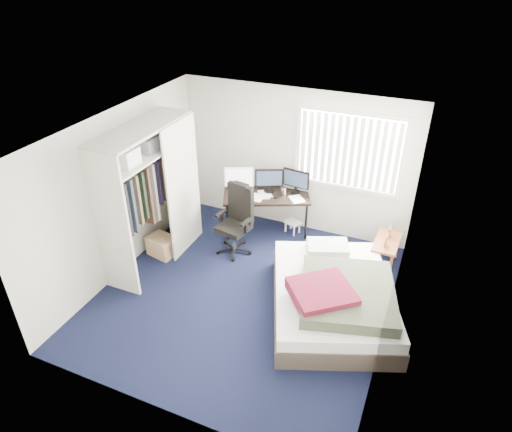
{
  "coord_description": "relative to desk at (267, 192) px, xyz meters",
  "views": [
    {
      "loc": [
        2.16,
        -4.65,
        4.44
      ],
      "look_at": [
        0.01,
        0.4,
        1.12
      ],
      "focal_mm": 32.0,
      "sensor_mm": 36.0,
      "label": 1
    }
  ],
  "objects": [
    {
      "name": "office_chair",
      "position": [
        -0.22,
        -0.76,
        -0.3
      ],
      "size": [
        0.65,
        0.65,
        1.18
      ],
      "color": "black",
      "rests_on": "ground"
    },
    {
      "name": "ground",
      "position": [
        0.37,
        -1.75,
        -0.75
      ],
      "size": [
        4.2,
        4.2,
        0.0
      ],
      "primitive_type": "plane",
      "color": "black",
      "rests_on": "ground"
    },
    {
      "name": "window_assembly",
      "position": [
        1.27,
        0.29,
        0.85
      ],
      "size": [
        1.72,
        0.09,
        1.32
      ],
      "color": "white",
      "rests_on": "ground"
    },
    {
      "name": "nightstand",
      "position": [
        2.12,
        -0.27,
        -0.32
      ],
      "size": [
        0.37,
        0.72,
        0.67
      ],
      "color": "brown",
      "rests_on": "ground"
    },
    {
      "name": "bed",
      "position": [
        1.64,
        -1.63,
        -0.46
      ],
      "size": [
        2.24,
        2.54,
        0.69
      ],
      "color": "#3B322A",
      "rests_on": "ground"
    },
    {
      "name": "footstool",
      "position": [
        0.46,
        0.1,
        -0.58
      ],
      "size": [
        0.33,
        0.3,
        0.22
      ],
      "color": "white",
      "rests_on": "ground"
    },
    {
      "name": "pine_box",
      "position": [
        -1.28,
        -1.37,
        -0.59
      ],
      "size": [
        0.49,
        0.41,
        0.33
      ],
      "primitive_type": "cube",
      "rotation": [
        0.0,
        0.0,
        -0.21
      ],
      "color": "#AF7A57",
      "rests_on": "ground"
    },
    {
      "name": "closet",
      "position": [
        -1.3,
        -1.49,
        0.6
      ],
      "size": [
        0.64,
        1.84,
        2.22
      ],
      "color": "beige",
      "rests_on": "ground"
    },
    {
      "name": "room_shell",
      "position": [
        0.37,
        -1.75,
        0.76
      ],
      "size": [
        4.2,
        4.2,
        4.2
      ],
      "color": "silver",
      "rests_on": "ground"
    },
    {
      "name": "desk",
      "position": [
        0.0,
        0.0,
        0.0
      ],
      "size": [
        1.61,
        1.21,
        1.18
      ],
      "color": "black",
      "rests_on": "ground"
    }
  ]
}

